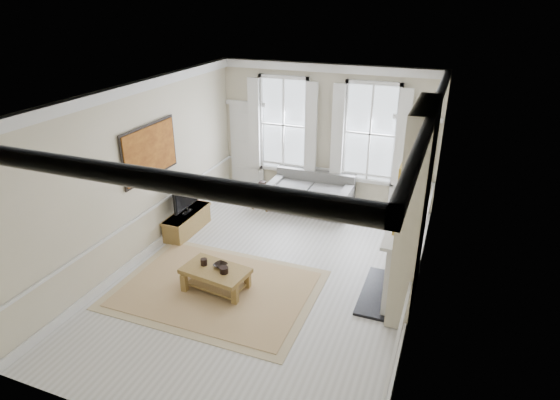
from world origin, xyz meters
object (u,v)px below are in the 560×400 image
at_px(sofa, 311,195).
at_px(coffee_table, 216,273).
at_px(side_table, 262,191).
at_px(tv_stand, 187,222).

relative_size(sofa, coffee_table, 1.60).
bearing_deg(sofa, side_table, -164.11).
height_order(side_table, coffee_table, side_table).
height_order(coffee_table, tv_stand, tv_stand).
distance_m(coffee_table, tv_stand, 2.39).
distance_m(sofa, coffee_table, 3.86).
bearing_deg(side_table, sofa, 15.89).
distance_m(sofa, tv_stand, 3.03).
height_order(sofa, coffee_table, sofa).
bearing_deg(side_table, coffee_table, -80.17).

